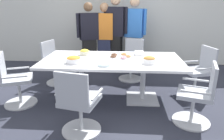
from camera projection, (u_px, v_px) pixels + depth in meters
ground_plane at (112, 98)px, 3.81m from camera, size 10.00×10.00×0.01m
back_wall at (118, 13)px, 5.65m from camera, size 8.00×0.10×2.80m
conference_table at (112, 66)px, 3.62m from camera, size 2.40×1.20×0.75m
office_chair_0 at (56, 65)px, 4.45m from camera, size 0.67×0.67×0.91m
office_chair_1 at (15, 82)px, 3.47m from camera, size 0.70×0.70×0.91m
office_chair_2 at (79, 106)px, 2.69m from camera, size 0.65×0.65×0.91m
office_chair_3 at (198, 98)px, 2.92m from camera, size 0.67×0.67×0.91m
office_chair_4 at (199, 74)px, 3.90m from camera, size 0.67×0.67×0.91m
office_chair_5 at (132, 62)px, 4.68m from camera, size 0.70×0.70×0.91m
person_standing_0 at (89, 36)px, 5.11m from camera, size 0.58×0.39×1.69m
person_standing_1 at (104, 36)px, 5.19m from camera, size 0.61×0.24×1.68m
person_standing_2 at (115, 32)px, 5.15m from camera, size 0.61×0.33×1.86m
person_standing_3 at (134, 34)px, 5.12m from camera, size 0.60×0.35×1.80m
snack_bowl_chips_orange at (74, 60)px, 3.33m from camera, size 0.25×0.25×0.12m
snack_bowl_chips_yellow at (85, 52)px, 3.84m from camera, size 0.18×0.18×0.11m
snack_bowl_pretzels at (149, 60)px, 3.30m from camera, size 0.22×0.22×0.12m
donut_platter at (121, 56)px, 3.69m from camera, size 0.38×0.37×0.04m
plate_stack at (104, 65)px, 3.19m from camera, size 0.20×0.20×0.04m
napkin_pile at (139, 53)px, 3.83m from camera, size 0.16×0.16×0.07m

